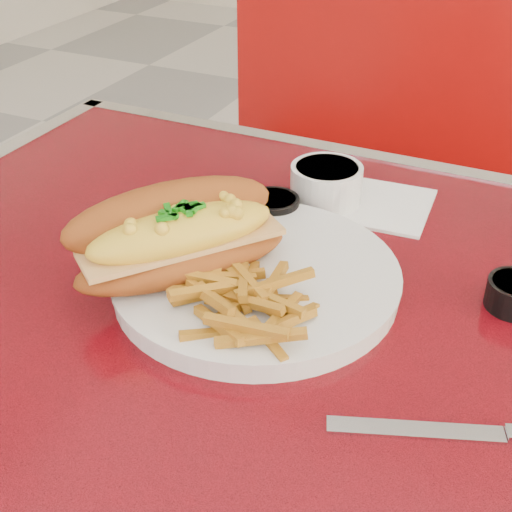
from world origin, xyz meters
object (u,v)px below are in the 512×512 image
at_px(booth_bench_far, 451,292).
at_px(mac_hoagie, 178,235).
at_px(diner_table, 336,439).
at_px(dinner_plate, 256,278).
at_px(fork, 307,294).
at_px(knife, 492,434).
at_px(sauce_cup_left, 273,208).
at_px(gravy_ramekin, 326,184).

distance_m(booth_bench_far, mac_hoagie, 1.00).
bearing_deg(diner_table, dinner_plate, 168.94).
bearing_deg(fork, dinner_plate, 56.65).
height_order(booth_bench_far, dinner_plate, booth_bench_far).
relative_size(dinner_plate, fork, 2.75).
relative_size(mac_hoagie, knife, 1.12).
height_order(sauce_cup_left, knife, sauce_cup_left).
height_order(booth_bench_far, fork, booth_bench_far).
bearing_deg(sauce_cup_left, gravy_ramekin, 60.04).
distance_m(booth_bench_far, knife, 1.03).
relative_size(fork, sauce_cup_left, 1.48).
height_order(booth_bench_far, sauce_cup_left, booth_bench_far).
relative_size(booth_bench_far, mac_hoagie, 4.80).
distance_m(booth_bench_far, sauce_cup_left, 0.83).
bearing_deg(gravy_ramekin, fork, -74.17).
bearing_deg(gravy_ramekin, dinner_plate, -89.88).
relative_size(gravy_ramekin, sauce_cup_left, 1.35).
bearing_deg(booth_bench_far, diner_table, -90.00).
bearing_deg(sauce_cup_left, diner_table, -46.69).
distance_m(dinner_plate, fork, 0.07).
height_order(dinner_plate, fork, dinner_plate).
distance_m(gravy_ramekin, sauce_cup_left, 0.08).
height_order(dinner_plate, sauce_cup_left, sauce_cup_left).
distance_m(fork, sauce_cup_left, 0.19).
xyz_separation_m(diner_table, dinner_plate, (-0.11, 0.02, 0.17)).
bearing_deg(gravy_ramekin, knife, -50.38).
bearing_deg(diner_table, knife, -29.41).
relative_size(diner_table, gravy_ramekin, 10.94).
distance_m(dinner_plate, sauce_cup_left, 0.15).
distance_m(mac_hoagie, fork, 0.15).
bearing_deg(knife, sauce_cup_left, 120.69).
distance_m(dinner_plate, knife, 0.29).
xyz_separation_m(booth_bench_far, fork, (-0.04, -0.81, 0.50)).
height_order(fork, sauce_cup_left, sauce_cup_left).
height_order(fork, gravy_ramekin, gravy_ramekin).
bearing_deg(diner_table, fork, 174.58).
bearing_deg(knife, gravy_ramekin, 109.24).
bearing_deg(fork, sauce_cup_left, 15.83).
relative_size(diner_table, mac_hoagie, 4.92).
bearing_deg(sauce_cup_left, booth_bench_far, 76.87).
bearing_deg(fork, booth_bench_far, -21.69).
distance_m(diner_table, fork, 0.19).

